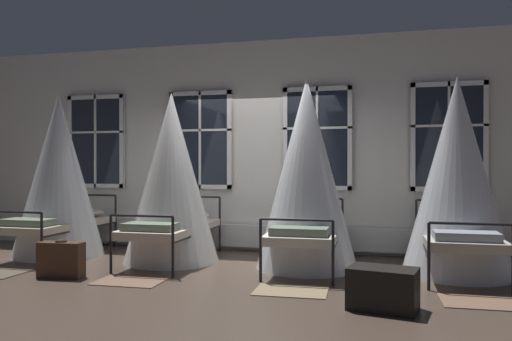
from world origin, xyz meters
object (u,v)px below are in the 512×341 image
object	(u,v)px
cot_second	(171,180)
cot_fourth	(457,178)
suitcase_dark	(61,260)
travel_trunk	(383,289)
cot_first	(59,177)
cot_third	(307,176)

from	to	relation	value
cot_second	cot_fourth	size ratio (longest dim) A/B	0.97
cot_fourth	suitcase_dark	distance (m)	5.10
travel_trunk	cot_second	bearing A→B (deg)	148.85
cot_first	cot_second	xyz separation A→B (m)	(1.92, -0.06, -0.03)
cot_fourth	cot_second	bearing A→B (deg)	90.90
cot_fourth	travel_trunk	size ratio (longest dim) A/B	3.97
cot_second	suitcase_dark	world-z (taller)	cot_second
travel_trunk	cot_first	bearing A→B (deg)	159.19
cot_first	suitcase_dark	world-z (taller)	cot_first
cot_first	travel_trunk	xyz separation A→B (m)	(4.88, -1.86, -1.02)
cot_first	suitcase_dark	size ratio (longest dim) A/B	4.41
cot_fourth	cot_first	bearing A→B (deg)	90.05
cot_second	suitcase_dark	size ratio (longest dim) A/B	4.30
cot_fourth	cot_third	bearing A→B (deg)	91.37
cot_first	cot_third	world-z (taller)	cot_third
suitcase_dark	travel_trunk	world-z (taller)	suitcase_dark
cot_third	cot_second	bearing A→B (deg)	89.65
cot_third	travel_trunk	size ratio (longest dim) A/B	4.05
cot_third	travel_trunk	world-z (taller)	cot_third
suitcase_dark	travel_trunk	bearing A→B (deg)	-10.87
cot_third	cot_fourth	size ratio (longest dim) A/B	1.02
cot_third	suitcase_dark	xyz separation A→B (m)	(-2.88, -1.32, -1.03)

